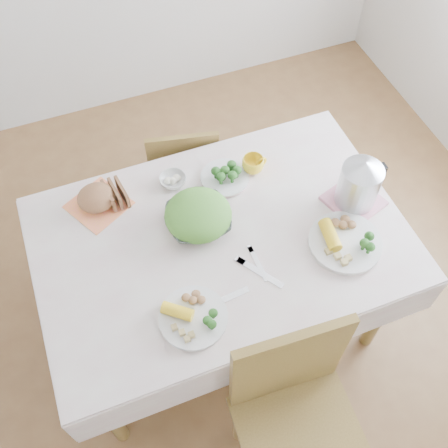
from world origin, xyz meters
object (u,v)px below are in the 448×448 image
object	(u,v)px
chair_far	(183,159)
electric_kettle	(359,184)
dining_table	(222,282)
yellow_mug	(253,165)
salad_bowl	(198,219)
chair_near	(301,439)
dinner_plate_left	(193,318)
dinner_plate_right	(345,243)

from	to	relation	value
chair_far	electric_kettle	world-z (taller)	electric_kettle
dining_table	yellow_mug	distance (m)	0.57
dining_table	salad_bowl	bearing A→B (deg)	123.34
chair_near	chair_far	distance (m)	1.49
dining_table	electric_kettle	size ratio (longest dim) A/B	5.90
salad_bowl	electric_kettle	xyz separation A→B (m)	(0.65, -0.13, 0.09)
dinner_plate_left	dining_table	bearing A→B (deg)	53.12
dining_table	dinner_plate_right	size ratio (longest dim) A/B	4.72
chair_far	dinner_plate_left	distance (m)	1.10
dinner_plate_left	chair_near	bearing A→B (deg)	-62.65
dining_table	chair_far	bearing A→B (deg)	85.72
dinner_plate_left	yellow_mug	bearing A→B (deg)	50.31
chair_far	salad_bowl	world-z (taller)	chair_far
salad_bowl	electric_kettle	size ratio (longest dim) A/B	1.09
dining_table	electric_kettle	bearing A→B (deg)	-3.30
yellow_mug	chair_near	bearing A→B (deg)	-102.53
dinner_plate_left	dinner_plate_right	xyz separation A→B (m)	(0.68, 0.09, 0.00)
salad_bowl	electric_kettle	bearing A→B (deg)	-11.25
salad_bowl	chair_far	bearing A→B (deg)	79.33
dining_table	chair_far	world-z (taller)	chair_far
dinner_plate_left	electric_kettle	size ratio (longest dim) A/B	1.08
chair_far	yellow_mug	distance (m)	0.58
salad_bowl	yellow_mug	distance (m)	0.37
yellow_mug	electric_kettle	distance (m)	0.47
dinner_plate_left	yellow_mug	size ratio (longest dim) A/B	2.63
dining_table	chair_far	distance (m)	0.72
salad_bowl	yellow_mug	size ratio (longest dim) A/B	2.65
dining_table	yellow_mug	bearing A→B (deg)	47.58
salad_bowl	dinner_plate_right	xyz separation A→B (m)	(0.52, -0.31, -0.02)
yellow_mug	chair_far	bearing A→B (deg)	115.36
electric_kettle	salad_bowl	bearing A→B (deg)	177.43
salad_bowl	yellow_mug	xyz separation A→B (m)	(0.32, 0.19, 0.01)
chair_far	dinner_plate_right	world-z (taller)	chair_far
chair_far	yellow_mug	world-z (taller)	chair_far
dining_table	salad_bowl	xyz separation A→B (m)	(-0.06, 0.10, 0.42)
salad_bowl	dinner_plate_left	bearing A→B (deg)	-112.19
chair_near	dinner_plate_left	size ratio (longest dim) A/B	3.88
dining_table	chair_near	xyz separation A→B (m)	(0.02, -0.78, 0.09)
chair_near	electric_kettle	xyz separation A→B (m)	(0.57, 0.74, 0.42)
chair_far	yellow_mug	size ratio (longest dim) A/B	8.20
dining_table	electric_kettle	xyz separation A→B (m)	(0.59, -0.03, 0.51)
chair_near	chair_far	size ratio (longest dim) A/B	1.24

